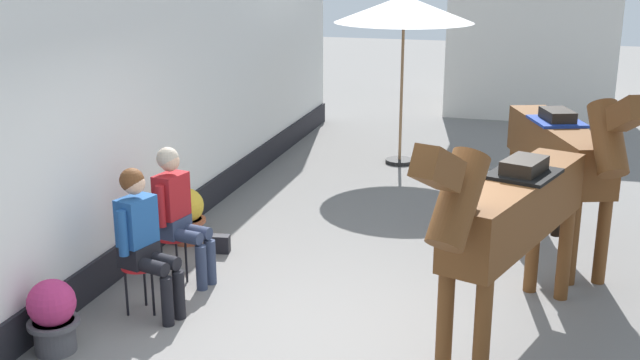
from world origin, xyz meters
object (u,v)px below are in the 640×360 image
object	(u,v)px
seated_visitor_near	(143,235)
flower_planter_inner_near	(53,315)
seated_visitor_far	(177,208)
cafe_parasol	(404,10)
saddled_horse_near	(511,212)
flower_planter_farthest	(187,214)
satchel_bag	(217,244)
saddled_horse_far	(562,151)

from	to	relation	value
seated_visitor_near	flower_planter_inner_near	bearing A→B (deg)	-115.98
seated_visitor_far	cafe_parasol	bearing A→B (deg)	75.30
saddled_horse_near	flower_planter_farthest	bearing A→B (deg)	158.91
saddled_horse_near	satchel_bag	bearing A→B (deg)	159.40
cafe_parasol	satchel_bag	bearing A→B (deg)	-106.69
cafe_parasol	seated_visitor_near	bearing A→B (deg)	-102.53
flower_planter_inner_near	cafe_parasol	distance (m)	7.21
seated_visitor_near	saddled_horse_near	distance (m)	3.23
flower_planter_inner_near	saddled_horse_near	bearing A→B (deg)	19.04
saddled_horse_near	cafe_parasol	distance (m)	5.90
seated_visitor_far	satchel_bag	bearing A→B (deg)	86.22
seated_visitor_far	flower_planter_farthest	bearing A→B (deg)	111.38
saddled_horse_far	flower_planter_farthest	bearing A→B (deg)	-168.44
saddled_horse_far	cafe_parasol	distance (m)	4.16
saddled_horse_near	seated_visitor_near	bearing A→B (deg)	-172.89
seated_visitor_far	saddled_horse_near	world-z (taller)	saddled_horse_near
seated_visitor_near	seated_visitor_far	xyz separation A→B (m)	(-0.03, 0.77, 0.00)
satchel_bag	saddled_horse_near	bearing A→B (deg)	149.99
saddled_horse_near	cafe_parasol	xyz separation A→B (m)	(-1.88, 5.46, 1.20)
saddled_horse_near	satchel_bag	distance (m)	3.54
flower_planter_inner_near	flower_planter_farthest	size ratio (longest dim) A/B	1.00
flower_planter_farthest	cafe_parasol	bearing A→B (deg)	66.91
satchel_bag	flower_planter_farthest	bearing A→B (deg)	-33.77
saddled_horse_far	satchel_bag	world-z (taller)	saddled_horse_far
cafe_parasol	flower_planter_farthest	bearing A→B (deg)	-113.09
saddled_horse_near	flower_planter_farthest	xyz separation A→B (m)	(-3.62, 1.39, -0.82)
seated_visitor_near	cafe_parasol	bearing A→B (deg)	77.47
flower_planter_inner_near	flower_planter_farthest	bearing A→B (deg)	90.45
seated_visitor_far	satchel_bag	xyz separation A→B (m)	(0.05, 0.81, -0.68)
cafe_parasol	satchel_bag	distance (m)	5.00
seated_visitor_near	flower_planter_farthest	distance (m)	1.90
cafe_parasol	satchel_bag	world-z (taller)	cafe_parasol
saddled_horse_near	satchel_bag	size ratio (longest dim) A/B	10.29
seated_visitor_near	cafe_parasol	size ratio (longest dim) A/B	0.54
seated_visitor_far	satchel_bag	world-z (taller)	seated_visitor_far
saddled_horse_near	cafe_parasol	size ratio (longest dim) A/B	1.12
flower_planter_inner_near	flower_planter_farthest	world-z (taller)	same
saddled_horse_far	flower_planter_inner_near	bearing A→B (deg)	-139.34
saddled_horse_near	flower_planter_inner_near	size ratio (longest dim) A/B	4.50
seated_visitor_near	cafe_parasol	world-z (taller)	cafe_parasol
saddled_horse_far	flower_planter_inner_near	distance (m)	5.38
saddled_horse_near	saddled_horse_far	bearing A→B (deg)	78.84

